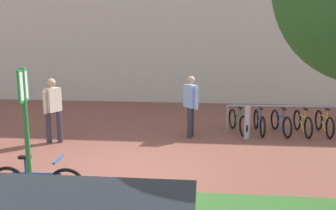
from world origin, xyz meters
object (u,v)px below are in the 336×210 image
(person_shirt_white, at_px, (53,106))
(bike_rack_cluster, at_px, (291,122))
(person_shirt_blue, at_px, (191,102))
(bike_at_sign, at_px, (38,185))
(bollard_steel, at_px, (247,123))
(parking_sign_post, at_px, (25,119))

(person_shirt_white, bearing_deg, bike_rack_cluster, 13.61)
(bike_rack_cluster, height_order, person_shirt_blue, person_shirt_blue)
(bike_at_sign, xyz_separation_m, bollard_steel, (3.96, 4.39, 0.10))
(person_shirt_white, bearing_deg, parking_sign_post, -72.84)
(bike_at_sign, distance_m, person_shirt_white, 3.76)
(bike_at_sign, xyz_separation_m, person_shirt_white, (-1.18, 3.51, 0.63))
(bollard_steel, relative_size, person_shirt_blue, 0.52)
(parking_sign_post, bearing_deg, bollard_steel, 48.68)
(person_shirt_blue, bearing_deg, bike_rack_cluster, 12.54)
(parking_sign_post, relative_size, bike_at_sign, 1.39)
(parking_sign_post, bearing_deg, person_shirt_blue, 62.00)
(parking_sign_post, bearing_deg, bike_at_sign, 75.24)
(person_shirt_white, bearing_deg, bollard_steel, 9.72)
(parking_sign_post, distance_m, person_shirt_blue, 5.23)
(bollard_steel, bearing_deg, person_shirt_blue, 178.40)
(bollard_steel, height_order, person_shirt_white, person_shirt_white)
(parking_sign_post, relative_size, bike_rack_cluster, 0.62)
(bike_rack_cluster, bearing_deg, bike_at_sign, -136.22)
(bollard_steel, distance_m, person_shirt_blue, 1.65)
(bollard_steel, distance_m, person_shirt_white, 5.24)
(bike_at_sign, xyz_separation_m, bike_rack_cluster, (5.30, 5.08, -0.00))
(bike_at_sign, height_order, person_shirt_white, person_shirt_white)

